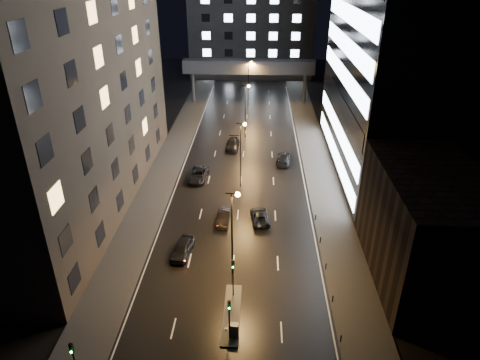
% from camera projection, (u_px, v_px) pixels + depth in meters
% --- Properties ---
extents(ground, '(160.00, 160.00, 0.00)m').
position_uv_depth(ground, '(244.00, 154.00, 74.87)').
color(ground, black).
rests_on(ground, ground).
extents(sidewalk_left, '(5.00, 110.00, 0.15)m').
position_uv_depth(sidewalk_left, '(167.00, 165.00, 70.90)').
color(sidewalk_left, '#383533').
rests_on(sidewalk_left, ground).
extents(sidewalk_right, '(5.00, 110.00, 0.15)m').
position_uv_depth(sidewalk_right, '(319.00, 167.00, 69.90)').
color(sidewalk_right, '#383533').
rests_on(sidewalk_right, ground).
extents(building_left, '(15.00, 48.00, 40.00)m').
position_uv_depth(building_left, '(56.00, 55.00, 52.36)').
color(building_left, '#2D2319').
rests_on(building_left, ground).
extents(building_right_low, '(10.00, 18.00, 12.00)m').
position_uv_depth(building_right_low, '(427.00, 227.00, 43.82)').
color(building_right_low, black).
rests_on(building_right_low, ground).
extents(building_right_glass, '(20.00, 36.00, 45.00)m').
position_uv_depth(building_right_glass, '(421.00, 22.00, 59.95)').
color(building_right_glass, black).
rests_on(building_right_glass, ground).
extents(building_far, '(34.00, 14.00, 25.00)m').
position_uv_depth(building_far, '(251.00, 30.00, 120.52)').
color(building_far, '#333335').
rests_on(building_far, ground).
extents(skybridge, '(30.00, 3.00, 10.00)m').
position_uv_depth(skybridge, '(249.00, 67.00, 97.62)').
color(skybridge, '#333335').
rests_on(skybridge, ground).
extents(median_island, '(1.60, 8.00, 0.15)m').
position_uv_depth(median_island, '(232.00, 314.00, 41.14)').
color(median_island, '#383533').
rests_on(median_island, ground).
extents(traffic_signal_near, '(0.28, 0.34, 4.40)m').
position_uv_depth(traffic_signal_near, '(233.00, 272.00, 41.95)').
color(traffic_signal_near, black).
rests_on(traffic_signal_near, median_island).
extents(traffic_signal_far, '(0.28, 0.34, 4.40)m').
position_uv_depth(traffic_signal_far, '(229.00, 313.00, 37.08)').
color(traffic_signal_far, black).
rests_on(traffic_signal_far, median_island).
extents(traffic_signal_corner, '(0.28, 0.34, 4.40)m').
position_uv_depth(traffic_signal_corner, '(74.00, 357.00, 33.19)').
color(traffic_signal_corner, black).
rests_on(traffic_signal_corner, ground).
extents(bollard_row, '(0.12, 25.12, 0.90)m').
position_uv_depth(bollard_row, '(329.00, 282.00, 44.56)').
color(bollard_row, black).
rests_on(bollard_row, ground).
extents(streetlight_near, '(1.45, 0.50, 10.15)m').
position_uv_depth(streetlight_near, '(233.00, 223.00, 43.50)').
color(streetlight_near, black).
rests_on(streetlight_near, ground).
extents(streetlight_mid_a, '(1.45, 0.50, 10.15)m').
position_uv_depth(streetlight_mid_a, '(242.00, 147.00, 61.23)').
color(streetlight_mid_a, black).
rests_on(streetlight_mid_a, ground).
extents(streetlight_mid_b, '(1.45, 0.50, 10.15)m').
position_uv_depth(streetlight_mid_b, '(246.00, 104.00, 78.96)').
color(streetlight_mid_b, black).
rests_on(streetlight_mid_b, ground).
extents(streetlight_far, '(1.45, 0.50, 10.15)m').
position_uv_depth(streetlight_far, '(249.00, 78.00, 96.68)').
color(streetlight_far, black).
rests_on(streetlight_far, ground).
extents(car_away_a, '(2.60, 5.07, 1.65)m').
position_uv_depth(car_away_a, '(182.00, 248.00, 49.14)').
color(car_away_a, black).
rests_on(car_away_a, ground).
extents(car_away_b, '(1.76, 4.61, 1.50)m').
position_uv_depth(car_away_b, '(224.00, 217.00, 55.30)').
color(car_away_b, black).
rests_on(car_away_b, ground).
extents(car_away_c, '(3.05, 5.87, 1.58)m').
position_uv_depth(car_away_c, '(198.00, 175.00, 65.96)').
color(car_away_c, black).
rests_on(car_away_c, ground).
extents(car_away_d, '(2.39, 5.50, 1.57)m').
position_uv_depth(car_away_d, '(233.00, 144.00, 76.76)').
color(car_away_d, black).
rests_on(car_away_d, ground).
extents(car_toward_a, '(2.86, 5.07, 1.34)m').
position_uv_depth(car_toward_a, '(260.00, 216.00, 55.56)').
color(car_toward_a, black).
rests_on(car_toward_a, ground).
extents(car_toward_b, '(2.97, 5.78, 1.60)m').
position_uv_depth(car_toward_b, '(284.00, 158.00, 71.35)').
color(car_toward_b, black).
rests_on(car_toward_b, ground).
extents(utility_cabinet, '(0.80, 0.57, 1.31)m').
position_uv_depth(utility_cabinet, '(234.00, 330.00, 38.41)').
color(utility_cabinet, '#4A4A4C').
rests_on(utility_cabinet, median_island).
extents(cone_a, '(0.42, 0.42, 0.47)m').
position_uv_depth(cone_a, '(226.00, 329.00, 39.24)').
color(cone_a, red).
rests_on(cone_a, ground).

